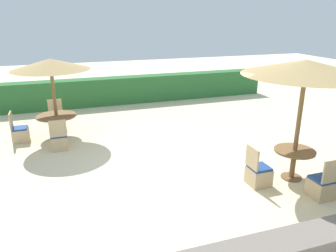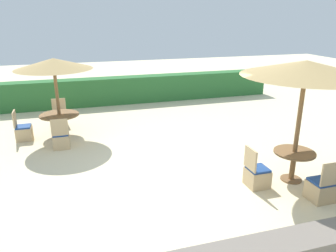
% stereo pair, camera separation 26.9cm
% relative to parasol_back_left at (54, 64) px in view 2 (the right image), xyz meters
% --- Properties ---
extents(ground_plane, '(40.00, 40.00, 0.00)m').
position_rel_parasol_back_left_xyz_m(ground_plane, '(2.76, -3.17, -2.26)').
color(ground_plane, beige).
extents(hedge_row, '(13.00, 0.70, 1.13)m').
position_rel_parasol_back_left_xyz_m(hedge_row, '(2.76, 3.49, -1.70)').
color(hedge_row, '#2D6B33').
rests_on(hedge_row, ground_plane).
extents(parasol_back_left, '(2.27, 2.27, 2.44)m').
position_rel_parasol_back_left_xyz_m(parasol_back_left, '(0.00, 0.00, 0.00)').
color(parasol_back_left, brown).
rests_on(parasol_back_left, ground_plane).
extents(round_table_back_left, '(1.20, 1.20, 0.72)m').
position_rel_parasol_back_left_xyz_m(round_table_back_left, '(0.00, -0.00, -1.68)').
color(round_table_back_left, brown).
rests_on(round_table_back_left, ground_plane).
extents(patio_chair_back_left_west, '(0.46, 0.46, 0.93)m').
position_rel_parasol_back_left_xyz_m(patio_chair_back_left_west, '(-1.09, -0.02, -2.00)').
color(patio_chair_back_left_west, tan).
rests_on(patio_chair_back_left_west, ground_plane).
extents(patio_chair_back_left_south, '(0.46, 0.46, 0.93)m').
position_rel_parasol_back_left_xyz_m(patio_chair_back_left_south, '(0.02, -1.03, -2.00)').
color(patio_chair_back_left_south, tan).
rests_on(patio_chair_back_left_south, ground_plane).
extents(patio_chair_back_left_north, '(0.46, 0.46, 0.93)m').
position_rel_parasol_back_left_xyz_m(patio_chair_back_left_north, '(-0.03, 1.01, -2.00)').
color(patio_chair_back_left_north, tan).
rests_on(patio_chair_back_left_north, ground_plane).
extents(parasol_front_right, '(2.71, 2.71, 2.76)m').
position_rel_parasol_back_left_xyz_m(parasol_front_right, '(5.15, -4.59, 0.32)').
color(parasol_front_right, brown).
rests_on(parasol_front_right, ground_plane).
extents(round_table_front_right, '(0.92, 0.92, 0.71)m').
position_rel_parasol_back_left_xyz_m(round_table_front_right, '(5.15, -4.59, -1.73)').
color(round_table_front_right, brown).
rests_on(round_table_front_right, ground_plane).
extents(patio_chair_front_right_south, '(0.46, 0.46, 0.93)m').
position_rel_parasol_back_left_xyz_m(patio_chair_front_right_south, '(5.16, -5.51, -2.00)').
color(patio_chair_front_right_south, tan).
rests_on(patio_chair_front_right_south, ground_plane).
extents(patio_chair_front_right_west, '(0.46, 0.46, 0.93)m').
position_rel_parasol_back_left_xyz_m(patio_chair_front_right_west, '(4.21, -4.61, -2.00)').
color(patio_chair_front_right_west, tan).
rests_on(patio_chair_front_right_west, ground_plane).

